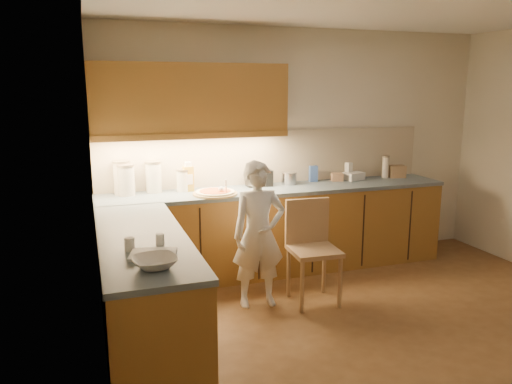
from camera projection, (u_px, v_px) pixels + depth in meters
room at (410, 127)px, 3.70m from camera, size 4.54×4.50×2.62m
l_counter at (242, 246)px, 4.81m from camera, size 3.77×2.62×0.92m
backsplash at (269, 157)px, 5.51m from camera, size 3.75×0.02×0.58m
upper_cabinets at (190, 99)px, 4.95m from camera, size 1.95×0.36×0.73m
pizza_on_board at (215, 193)px, 4.95m from camera, size 0.44×0.44×0.18m
child at (259, 235)px, 4.49m from camera, size 0.51×0.35×1.34m
wooden_chair at (311, 243)px, 4.62m from camera, size 0.45×0.45×0.95m
mixing_bowl at (155, 262)px, 2.95m from camera, size 0.29×0.29×0.07m
canister_a at (122, 178)px, 4.94m from camera, size 0.17×0.17×0.34m
canister_b at (126, 180)px, 4.90m from camera, size 0.18×0.18×0.31m
canister_c at (154, 177)px, 5.04m from camera, size 0.17×0.17×0.32m
canister_d at (183, 180)px, 5.10m from camera, size 0.14×0.14×0.23m
oil_jug at (188, 178)px, 5.10m from camera, size 0.11×0.09×0.30m
toaster at (259, 178)px, 5.38m from camera, size 0.28×0.17×0.18m
steel_pot at (289, 178)px, 5.48m from camera, size 0.18×0.18×0.13m
blue_box at (313, 174)px, 5.63m from camera, size 0.10×0.07×0.18m
card_box_a at (337, 177)px, 5.67m from camera, size 0.15×0.12×0.09m
white_bottle at (349, 171)px, 5.78m from camera, size 0.08×0.08×0.19m
flat_pack at (354, 176)px, 5.75m from camera, size 0.25×0.20×0.09m
tall_jar at (385, 167)px, 5.86m from camera, size 0.08×0.08×0.26m
card_box_b at (397, 171)px, 5.90m from camera, size 0.21×0.18×0.14m
dough_cloth at (153, 254)px, 3.16m from camera, size 0.33×0.29×0.02m
spice_jar_a at (130, 244)px, 3.25m from camera, size 0.09×0.09×0.09m
spice_jar_b at (160, 239)px, 3.37m from camera, size 0.07×0.07×0.08m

